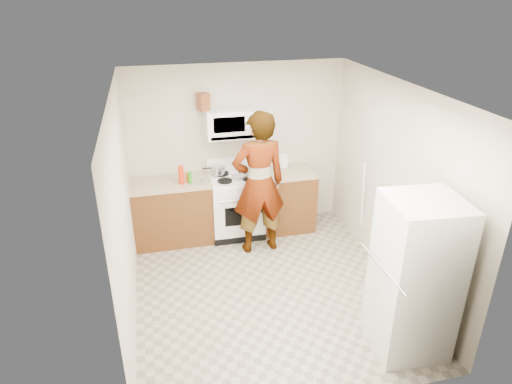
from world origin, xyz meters
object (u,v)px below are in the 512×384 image
object	(u,v)px
microwave	(233,123)
fridge	(414,277)
person	(259,184)
gas_range	(236,204)
saucepan	(218,170)
kettle	(283,161)

from	to	relation	value
microwave	fridge	xyz separation A→B (m)	(1.27, -2.87, -0.85)
person	microwave	bearing A→B (deg)	-75.64
gas_range	saucepan	bearing A→B (deg)	153.26
gas_range	microwave	size ratio (longest dim) A/B	1.49
microwave	saucepan	xyz separation A→B (m)	(-0.24, -0.01, -0.69)
kettle	saucepan	size ratio (longest dim) A/B	0.87
fridge	saucepan	distance (m)	3.24
fridge	kettle	distance (m)	3.00
gas_range	saucepan	xyz separation A→B (m)	(-0.24, 0.12, 0.53)
microwave	fridge	bearing A→B (deg)	-66.09
microwave	person	xyz separation A→B (m)	(0.22, -0.65, -0.68)
microwave	fridge	distance (m)	3.25
gas_range	microwave	distance (m)	1.22
microwave	saucepan	distance (m)	0.73
gas_range	person	size ratio (longest dim) A/B	0.56
microwave	kettle	world-z (taller)	microwave
person	fridge	xyz separation A→B (m)	(1.05, -2.22, -0.17)
saucepan	kettle	bearing A→B (deg)	5.09
person	kettle	size ratio (longest dim) A/B	11.10
microwave	kettle	bearing A→B (deg)	5.95
fridge	saucepan	world-z (taller)	fridge
gas_range	microwave	bearing A→B (deg)	90.00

